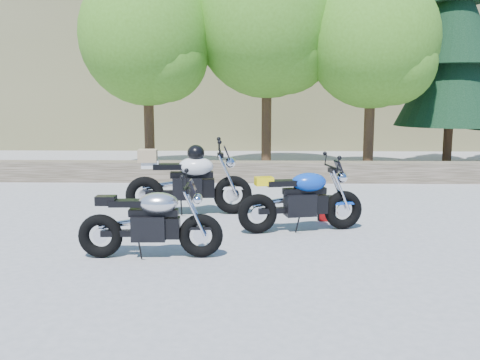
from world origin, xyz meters
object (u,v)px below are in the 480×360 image
white_bike (188,181)px  blue_bike (302,200)px  silver_bike (151,223)px  backpack (327,208)px

white_bike → blue_bike: size_ratio=1.13×
silver_bike → backpack: silver_bike is taller
backpack → blue_bike: bearing=-116.2°
white_bike → backpack: (2.45, -0.39, -0.42)m
blue_bike → backpack: blue_bike is taller
blue_bike → silver_bike: bearing=-158.3°
blue_bike → white_bike: bearing=136.3°
silver_bike → blue_bike: (2.13, 1.45, 0.03)m
silver_bike → blue_bike: blue_bike is taller
white_bike → backpack: bearing=-13.8°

